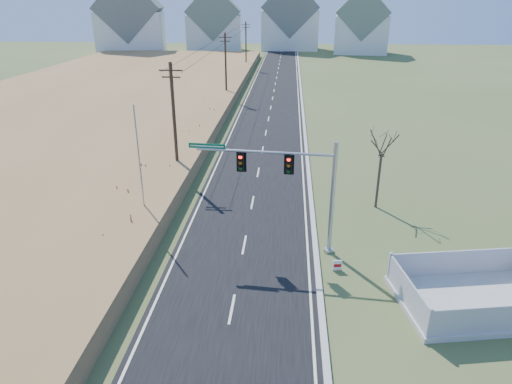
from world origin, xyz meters
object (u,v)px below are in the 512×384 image
at_px(traffic_signal_mast, 299,184).
at_px(open_sign, 337,265).
at_px(flagpole, 141,179).
at_px(fence_enclosure, 474,299).
at_px(bare_tree, 383,142).

relative_size(traffic_signal_mast, open_sign, 13.56).
bearing_deg(flagpole, traffic_signal_mast, -15.01).
relative_size(traffic_signal_mast, flagpole, 1.06).
distance_m(fence_enclosure, bare_tree, 11.93).
bearing_deg(fence_enclosure, traffic_signal_mast, 141.42).
xyz_separation_m(traffic_signal_mast, flagpole, (-9.68, 2.60, -1.00)).
height_order(traffic_signal_mast, flagpole, flagpole).
xyz_separation_m(fence_enclosure, open_sign, (-6.18, 2.46, 0.02)).
bearing_deg(bare_tree, open_sign, -112.30).
height_order(flagpole, bare_tree, flagpole).
distance_m(open_sign, flagpole, 13.01).
distance_m(traffic_signal_mast, flagpole, 10.07).
bearing_deg(flagpole, fence_enclosure, -21.67).
relative_size(open_sign, bare_tree, 0.10).
relative_size(open_sign, flagpole, 0.08).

